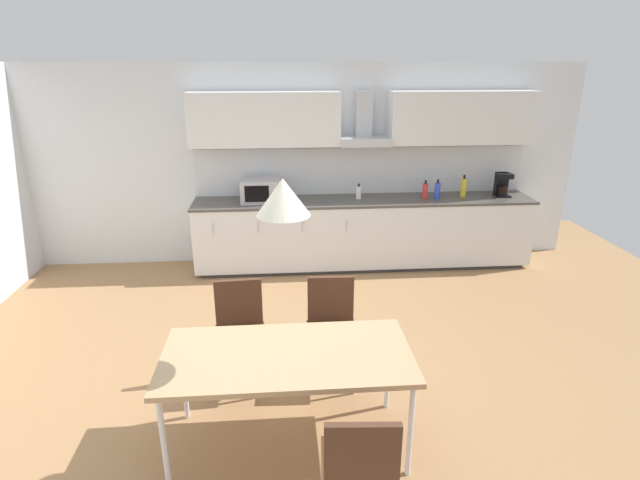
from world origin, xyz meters
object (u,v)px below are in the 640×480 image
Objects in this scene: bottle_red at (425,191)px; bottle_blue at (437,190)px; pendant_lamp at (283,197)px; chair_near_right at (360,464)px; dining_table at (287,359)px; coffee_maker at (502,184)px; chair_far_right at (331,320)px; bottle_white at (359,192)px; chair_far_left at (239,323)px; microwave at (261,190)px; bottle_yellow at (464,187)px.

bottle_red is 0.16m from bottle_blue.
pendant_lamp reaches higher than bottle_red.
dining_table is at bearing 114.94° from chair_near_right.
coffee_maker is 3.49m from chair_far_right.
bottle_red reaches higher than dining_table.
bottle_white is 0.22× the size of chair_far_left.
bottle_white is (1.22, 0.04, -0.06)m from microwave.
bottle_red is at bearing -172.92° from bottle_yellow.
bottle_yellow reaches higher than dining_table.
bottle_yellow is at bearing 7.08° from bottle_red.
bottle_yellow is at bearing 0.75° from microwave.
pendant_lamp reaches higher than bottle_blue.
pendant_lamp is (0.37, -0.78, 1.24)m from chair_far_left.
microwave is 0.29× the size of dining_table.
microwave is 2.54m from chair_far_right.
bottle_yellow reaches higher than bottle_blue.
bottle_blue is at bearing -175.81° from coffee_maker.
coffee_maker is at bearing -0.83° from bottle_yellow.
coffee_maker is 4.71m from chair_near_right.
bottle_blue is 0.15× the size of dining_table.
dining_table is 0.87m from chair_far_right.
bottle_blue is 1.27× the size of bottle_white.
chair_far_left is at bearing 115.60° from pendant_lamp.
bottle_red is at bearing -0.85° from microwave.
coffee_maker is at bearing 44.91° from chair_far_right.
bottle_blue reaches higher than bottle_red.
bottle_blue is 0.28× the size of chair_far_left.
bottle_white is 0.22× the size of chair_near_right.
bottle_red is 0.27× the size of chair_near_right.
bottle_red is 0.27× the size of chair_far_left.
microwave is 3.07m from coffee_maker.
microwave is 3.28m from pendant_lamp.
chair_far_left is at bearing -142.59° from coffee_maker.
coffee_maker is 1.28× the size of bottle_red.
microwave reaches higher than bottle_white.
pendant_lamp is at bearing -115.50° from chair_far_right.
chair_far_right is 2.72× the size of pendant_lamp.
chair_near_right is (-2.45, -3.99, -0.50)m from coffee_maker.
bottle_blue is 3.72m from dining_table.
chair_far_left is at bearing -132.31° from bottle_red.
bottle_yellow is 0.37m from bottle_blue.
bottle_yellow is 4.04m from pendant_lamp.
pendant_lamp reaches higher than chair_far_right.
bottle_yellow reaches higher than bottle_red.
coffee_maker is 0.34× the size of chair_far_right.
bottle_red reaches higher than chair_far_left.
bottle_red is 0.27× the size of chair_far_right.
bottle_red is 2.81m from chair_far_right.
bottle_yellow is 3.98m from dining_table.
bottle_yellow is 1.20× the size of bottle_red.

